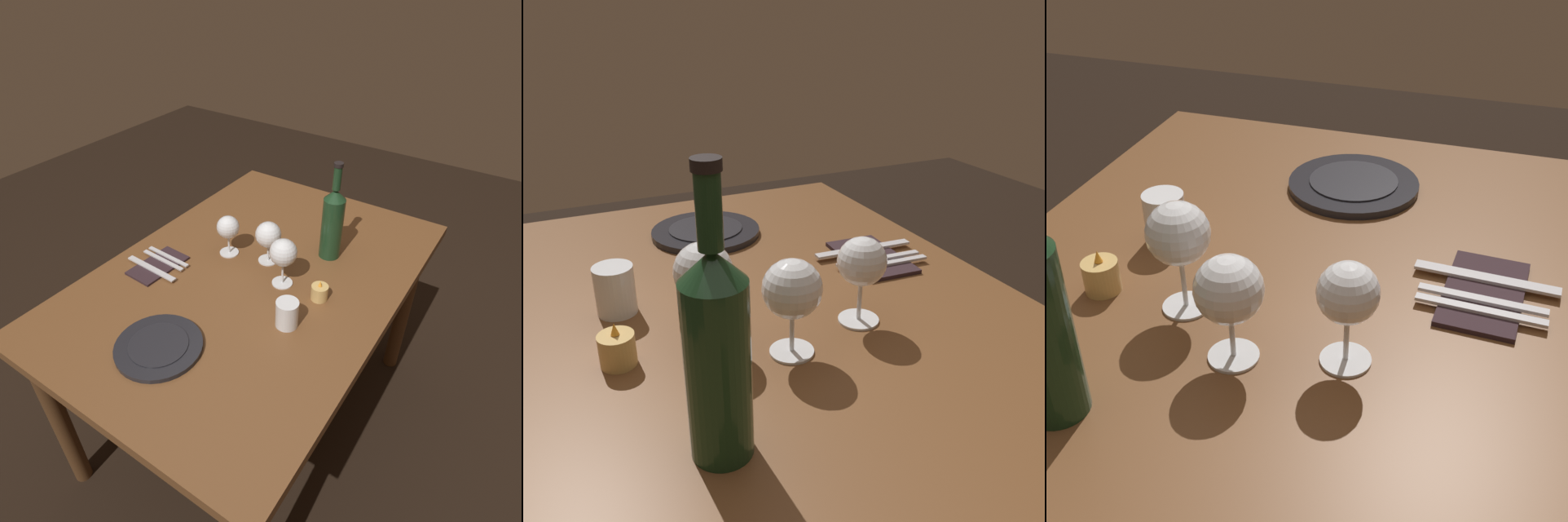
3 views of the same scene
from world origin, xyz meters
TOP-DOWN VIEW (x-y plane):
  - ground_plane at (0.00, 0.00)m, footprint 6.00×6.00m
  - dining_table at (0.00, 0.00)m, footprint 1.30×0.90m
  - wine_glass_left at (-0.09, 0.00)m, footprint 0.09×0.09m
  - wine_glass_right at (-0.06, -0.14)m, footprint 0.08×0.08m
  - wine_glass_centre at (-0.01, 0.10)m, footprint 0.09×0.09m
  - wine_bottle at (-0.24, 0.16)m, footprint 0.07×0.07m
  - water_tumbler at (0.14, 0.21)m, footprint 0.07×0.07m
  - votive_candle at (-0.01, 0.24)m, footprint 0.05×0.05m
  - dinner_plate at (0.40, -0.03)m, footprint 0.24×0.24m
  - folded_napkin at (0.14, -0.29)m, footprint 0.20×0.12m
  - fork_inner at (0.11, -0.29)m, footprint 0.02×0.18m
  - fork_outer at (0.09, -0.29)m, footprint 0.02×0.18m
  - table_knife at (0.17, -0.29)m, footprint 0.03×0.21m

SIDE VIEW (x-z plane):
  - ground_plane at x=0.00m, z-range 0.00..0.00m
  - dining_table at x=0.00m, z-range 0.28..1.02m
  - folded_napkin at x=0.14m, z-range 0.74..0.75m
  - dinner_plate at x=0.40m, z-range 0.74..0.76m
  - fork_inner at x=0.11m, z-range 0.75..0.75m
  - fork_outer at x=0.09m, z-range 0.75..0.75m
  - table_knife at x=0.17m, z-range 0.75..0.75m
  - votive_candle at x=-0.01m, z-range 0.73..0.80m
  - water_tumbler at x=0.14m, z-range 0.74..0.82m
  - wine_glass_right at x=-0.06m, z-range 0.77..0.91m
  - wine_glass_left at x=-0.09m, z-range 0.77..0.92m
  - wine_glass_centre at x=-0.01m, z-range 0.77..0.94m
  - wine_bottle at x=-0.24m, z-range 0.70..1.04m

